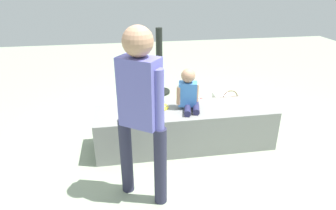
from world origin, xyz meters
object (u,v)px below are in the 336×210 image
party_cup_red (200,102)px  water_bottle_far_side (199,104)px  adult_standing (140,103)px  child_seated (189,92)px  water_bottle_near_gift (211,117)px  cake_box_white (222,98)px  cake_plate (159,106)px  gift_bag (149,101)px  handbag_black_leather (181,116)px  handbag_brown_canvas (230,105)px

party_cup_red → water_bottle_far_side: bearing=-114.3°
adult_standing → child_seated: bearing=53.6°
child_seated → water_bottle_near_gift: size_ratio=2.54×
child_seated → cake_box_white: (0.87, 1.20, -0.64)m
water_bottle_near_gift → water_bottle_far_side: (-0.07, 0.46, 0.00)m
water_bottle_near_gift → cake_box_white: 0.80m
cake_plate → gift_bag: (-0.03, 1.06, -0.38)m
party_cup_red → cake_plate: bearing=-127.7°
cake_plate → water_bottle_near_gift: 1.00m
adult_standing → handbag_black_leather: (0.64, 1.33, -0.82)m
water_bottle_near_gift → party_cup_red: 0.61m
handbag_black_leather → child_seated: bearing=-93.3°
gift_bag → water_bottle_far_side: size_ratio=1.48×
child_seated → handbag_brown_canvas: bearing=42.7°
gift_bag → cake_box_white: size_ratio=1.09×
child_seated → handbag_brown_canvas: child_seated is taller
child_seated → cake_box_white: 1.61m
water_bottle_far_side → handbag_brown_canvas: 0.47m
water_bottle_near_gift → handbag_black_leather: handbag_black_leather is taller
cake_box_white → handbag_black_leather: handbag_black_leather is taller
gift_bag → party_cup_red: size_ratio=2.65×
handbag_brown_canvas → party_cup_red: bearing=135.1°
child_seated → gift_bag: 1.32m
cake_box_white → handbag_black_leather: size_ratio=0.71×
handbag_black_leather → handbag_brown_canvas: handbag_black_leather is taller
child_seated → water_bottle_far_side: bearing=67.4°
handbag_black_leather → handbag_brown_canvas: (0.80, 0.25, -0.00)m
child_seated → water_bottle_near_gift: bearing=47.5°
child_seated → gift_bag: bearing=107.3°
water_bottle_near_gift → water_bottle_far_side: water_bottle_far_side is taller
child_seated → handbag_black_leather: (0.03, 0.51, -0.56)m
water_bottle_far_side → party_cup_red: size_ratio=1.79×
handbag_black_leather → cake_plate: bearing=-130.1°
party_cup_red → cake_box_white: cake_box_white is taller
handbag_brown_canvas → water_bottle_near_gift: bearing=-144.9°
adult_standing → handbag_brown_canvas: (1.44, 1.59, -0.83)m
gift_bag → handbag_brown_canvas: size_ratio=0.79×
adult_standing → cake_box_white: adult_standing is taller
cake_plate → water_bottle_far_side: bearing=50.4°
child_seated → cake_plate: 0.39m
gift_bag → cake_box_white: 1.23m
gift_bag → water_bottle_near_gift: gift_bag is taller
cake_box_white → handbag_black_leather: bearing=-140.5°
cake_plate → handbag_black_leather: bearing=49.9°
adult_standing → water_bottle_far_side: size_ratio=8.15×
adult_standing → gift_bag: adult_standing is taller
cake_plate → cake_box_white: bearing=43.1°
adult_standing → cake_plate: (0.28, 0.91, -0.45)m
child_seated → adult_standing: adult_standing is taller
party_cup_red → child_seated: bearing=-112.8°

